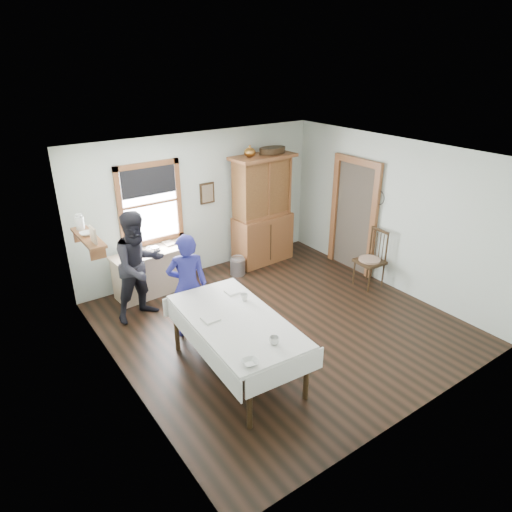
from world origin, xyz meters
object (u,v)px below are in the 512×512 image
work_counter (153,272)px  figure_dark (140,270)px  dining_table (236,346)px  wicker_basket (257,261)px  woman_blue (188,290)px  spindle_chair (370,259)px  pail (238,267)px  china_hutch (263,210)px

work_counter → figure_dark: (-0.48, -0.67, 0.44)m
dining_table → figure_dark: (-0.45, 2.11, 0.41)m
wicker_basket → figure_dark: 2.79m
dining_table → woman_blue: 1.26m
wicker_basket → spindle_chair: bearing=-58.1°
woman_blue → work_counter: bearing=-73.2°
pail → figure_dark: bearing=-169.3°
pail → china_hutch: bearing=17.6°
work_counter → spindle_chair: (3.34, -2.07, 0.14)m
woman_blue → wicker_basket: bearing=-127.9°
china_hutch → work_counter: bearing=176.5°
woman_blue → figure_dark: size_ratio=0.91×
dining_table → pail: size_ratio=6.75×
pail → wicker_basket: size_ratio=0.98×
work_counter → china_hutch: size_ratio=0.64×
china_hutch → wicker_basket: bearing=-152.5°
dining_table → pail: 3.02m
pail → dining_table: bearing=-123.4°
spindle_chair → wicker_basket: spindle_chair is taller
china_hutch → pail: 1.25m
work_counter → spindle_chair: bearing=-36.0°
china_hutch → dining_table: 3.74m
woman_blue → china_hutch: bearing=-128.1°
work_counter → dining_table: (-0.03, -2.78, 0.02)m
spindle_chair → pail: 2.51m
dining_table → wicker_basket: 3.42m
china_hutch → spindle_chair: (0.94, -2.04, -0.56)m
woman_blue → dining_table: bearing=113.5°
work_counter → dining_table: bearing=-94.8°
work_counter → pail: size_ratio=4.45×
wicker_basket → china_hutch: bearing=30.4°
spindle_chair → figure_dark: size_ratio=0.65×
dining_table → pail: (1.65, 2.51, -0.27)m
china_hutch → figure_dark: 2.96m
work_counter → china_hutch: china_hutch is taller
work_counter → china_hutch: bearing=-4.8°
pail → woman_blue: (-1.72, -1.29, 0.61)m
spindle_chair → dining_table: bearing=-164.6°
pail → woman_blue: bearing=-143.1°
china_hutch → wicker_basket: 1.04m
spindle_chair → woman_blue: (-3.44, 0.50, 0.22)m
work_counter → figure_dark: 0.93m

